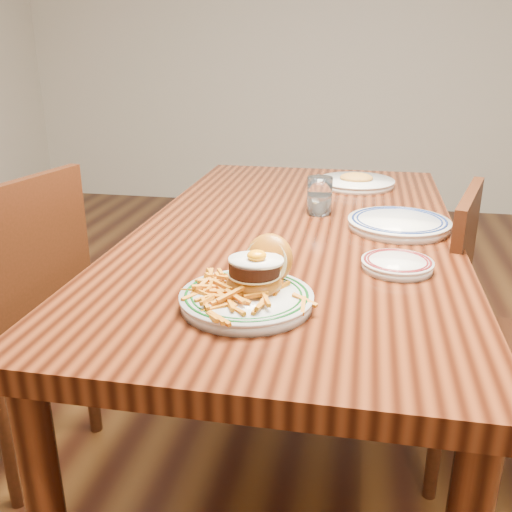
% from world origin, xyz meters
% --- Properties ---
extents(floor, '(6.00, 6.00, 0.00)m').
position_xyz_m(floor, '(0.00, 0.00, 0.00)').
color(floor, black).
rests_on(floor, ground).
extents(table, '(0.85, 1.60, 0.75)m').
position_xyz_m(table, '(0.00, 0.00, 0.66)').
color(table, black).
rests_on(table, floor).
extents(chair_left, '(0.49, 0.49, 0.90)m').
position_xyz_m(chair_left, '(-0.80, -0.16, 0.48)').
color(chair_left, '#39170B').
rests_on(chair_left, floor).
extents(chair_right, '(0.49, 0.49, 0.86)m').
position_xyz_m(chair_right, '(0.56, 0.03, 0.46)').
color(chair_right, '#39170B').
rests_on(chair_right, floor).
extents(main_plate, '(0.26, 0.27, 0.12)m').
position_xyz_m(main_plate, '(-0.03, -0.49, 0.78)').
color(main_plate, silver).
rests_on(main_plate, table).
extents(side_plate, '(0.16, 0.16, 0.02)m').
position_xyz_m(side_plate, '(0.26, -0.26, 0.76)').
color(side_plate, silver).
rests_on(side_plate, table).
extents(rear_plate, '(0.27, 0.27, 0.03)m').
position_xyz_m(rear_plate, '(0.27, 0.04, 0.77)').
color(rear_plate, silver).
rests_on(rear_plate, table).
extents(water_glass, '(0.07, 0.07, 0.11)m').
position_xyz_m(water_glass, '(0.05, 0.15, 0.80)').
color(water_glass, white).
rests_on(water_glass, table).
extents(far_plate, '(0.27, 0.27, 0.05)m').
position_xyz_m(far_plate, '(0.15, 0.52, 0.77)').
color(far_plate, silver).
rests_on(far_plate, table).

